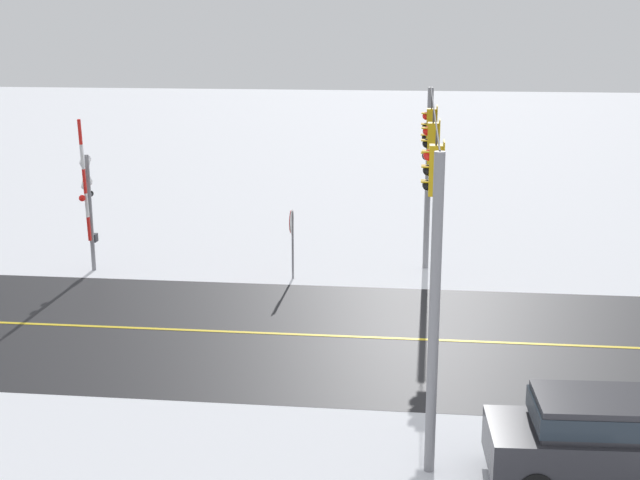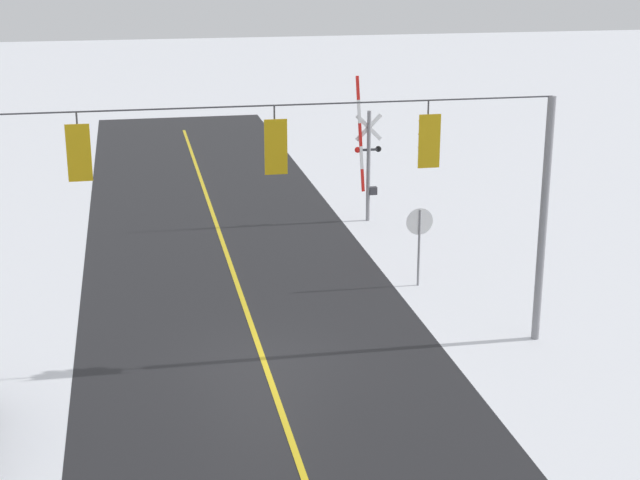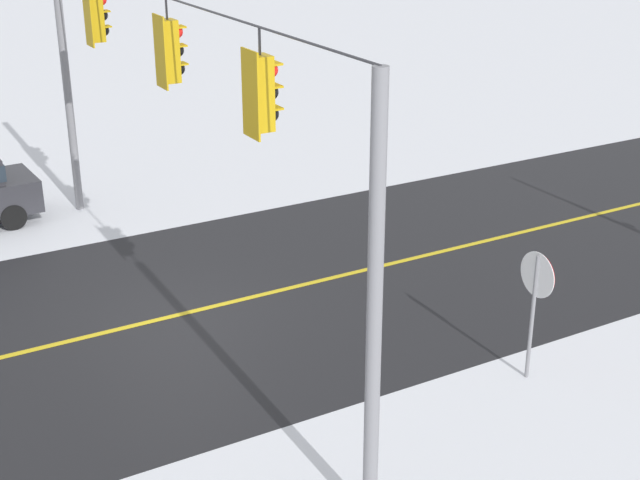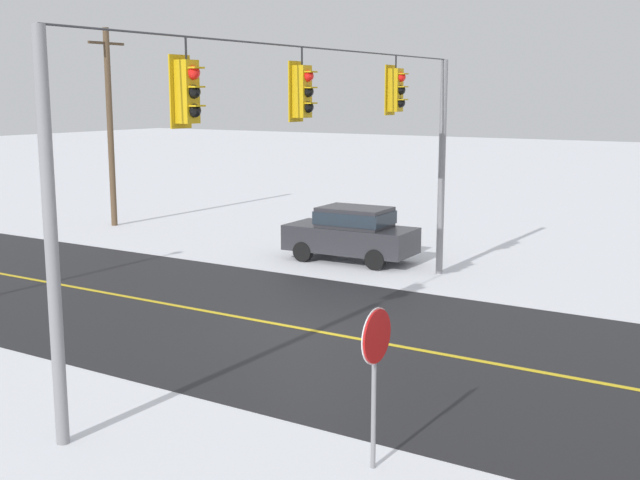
# 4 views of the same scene
# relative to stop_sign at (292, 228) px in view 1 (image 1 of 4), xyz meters

# --- Properties ---
(ground_plane) EXTENTS (160.00, 160.00, 0.00)m
(ground_plane) POSITION_rel_stop_sign_xyz_m (5.22, 4.42, -1.71)
(ground_plane) COLOR white
(signal_span) EXTENTS (14.20, 0.47, 6.22)m
(signal_span) POSITION_rel_stop_sign_xyz_m (5.16, 4.41, 2.53)
(signal_span) COLOR gray
(signal_span) RESTS_ON ground
(stop_sign) EXTENTS (0.80, 0.09, 2.35)m
(stop_sign) POSITION_rel_stop_sign_xyz_m (0.00, 0.00, 0.00)
(stop_sign) COLOR gray
(stop_sign) RESTS_ON ground
(railroad_crossing) EXTENTS (0.99, 0.31, 5.23)m
(railroad_crossing) POSITION_rel_stop_sign_xyz_m (-0.17, -6.95, 0.64)
(railroad_crossing) COLOR gray
(railroad_crossing) RESTS_ON ground
(parked_car_charcoal) EXTENTS (1.96, 4.26, 1.74)m
(parked_car_charcoal) POSITION_rel_stop_sign_xyz_m (12.35, 7.48, -0.76)
(parked_car_charcoal) COLOR #2D2D33
(parked_car_charcoal) RESTS_ON ground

